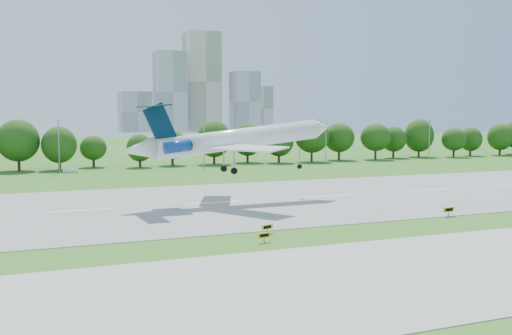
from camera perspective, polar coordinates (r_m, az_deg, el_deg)
name	(u,v)px	position (r m, az deg, el deg)	size (l,w,h in m)	color
ground	(282,235)	(64.52, 2.60, -6.77)	(600.00, 600.00, 0.00)	#245E18
runway	(215,203)	(87.56, -4.11, -3.56)	(400.00, 45.00, 0.08)	gray
taxiway	(370,277)	(49.12, 11.35, -10.68)	(400.00, 23.00, 0.08)	#ADADA8
tree_line	(138,143)	(151.97, -11.71, 2.41)	(288.40, 8.40, 10.40)	#382314
light_poles	(135,144)	(141.70, -12.02, 2.27)	(175.90, 0.25, 12.19)	gray
skyline	(198,94)	(465.88, -5.85, 7.33)	(127.00, 52.00, 80.00)	#B2B2B7
airliner	(229,139)	(87.18, -2.69, 2.84)	(34.60, 24.99, 10.74)	white
taxi_sign_left	(267,227)	(64.83, 1.14, -5.97)	(1.54, 0.70, 1.11)	gray
taxi_sign_centre	(264,235)	(60.60, 0.82, -6.80)	(1.52, 0.48, 1.07)	gray
taxi_sign_right	(449,210)	(80.04, 18.71, -4.01)	(1.81, 0.43, 1.27)	gray
service_vehicle_a	(70,170)	(140.05, -18.06, -0.28)	(1.20, 3.44, 1.13)	silver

